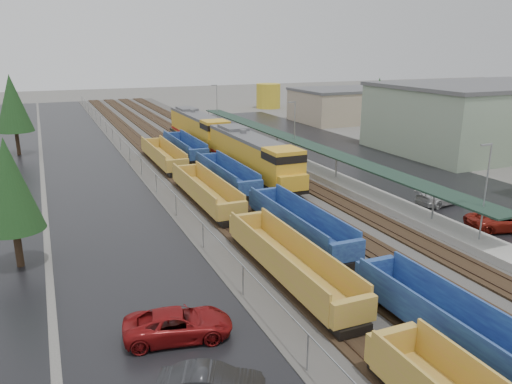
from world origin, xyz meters
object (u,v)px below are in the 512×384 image
locomotive_lead (253,156)px  storage_tank (268,96)px  parked_car_east_b (502,221)px  well_string_blue (298,224)px  well_string_yellow (289,263)px  parked_car_east_c (441,196)px  locomotive_trail (199,128)px  parked_car_west_c (178,325)px

locomotive_lead → storage_tank: size_ratio=3.79×
parked_car_east_b → well_string_blue: bearing=88.5°
well_string_yellow → parked_car_east_c: bearing=22.8°
locomotive_trail → parked_car_east_b: size_ratio=3.80×
storage_tank → parked_car_east_c: bearing=-102.4°
well_string_yellow → well_string_blue: size_ratio=1.06×
locomotive_trail → locomotive_lead: bearing=-90.0°
locomotive_trail → parked_car_east_c: 39.34m
well_string_blue → parked_car_east_c: size_ratio=14.56×
locomotive_lead → locomotive_trail: 21.00m
storage_tank → locomotive_lead: bearing=-116.1°
locomotive_trail → well_string_yellow: bearing=-99.9°
storage_tank → locomotive_trail: bearing=-126.9°
parked_car_east_b → parked_car_east_c: 7.41m
well_string_yellow → storage_tank: (37.47, 85.08, 1.74)m
well_string_yellow → locomotive_trail: bearing=80.1°
storage_tank → well_string_yellow: bearing=-113.8°
storage_tank → parked_car_west_c: storage_tank is taller
storage_tank → parked_car_east_b: (-17.23, -83.81, -2.11)m
parked_car_west_c → well_string_blue: bearing=-40.3°
locomotive_lead → storage_tank: 67.03m
parked_car_east_b → parked_car_east_c: size_ratio=1.05×
locomotive_lead → well_string_blue: bearing=-102.1°
well_string_yellow → parked_car_west_c: (-8.25, -3.68, -0.40)m
parked_car_east_b → parked_car_east_c: bearing=12.3°
locomotive_lead → parked_car_west_c: 32.91m
parked_car_west_c → parked_car_east_b: parked_car_east_b is taller
parked_car_east_b → parked_car_east_c: parked_car_east_b is taller
locomotive_trail → parked_car_west_c: locomotive_trail is taller
locomotive_lead → locomotive_trail: bearing=90.0°
locomotive_lead → well_string_blue: size_ratio=0.27×
parked_car_west_c → locomotive_lead: bearing=-19.0°
locomotive_trail → well_string_blue: (-4.00, -39.62, -1.46)m
storage_tank → parked_car_west_c: bearing=-117.3°
parked_car_east_b → locomotive_trail: bearing=30.9°
well_string_blue → parked_car_east_b: (16.23, -4.98, -0.36)m
parked_car_east_c → locomotive_lead: bearing=30.2°
well_string_yellow → parked_car_east_c: 22.40m
locomotive_lead → well_string_yellow: (-8.00, -24.88, -1.45)m
well_string_blue → well_string_yellow: bearing=-122.6°
parked_car_east_b → storage_tank: bearing=4.0°
locomotive_lead → parked_car_east_b: locomotive_lead is taller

